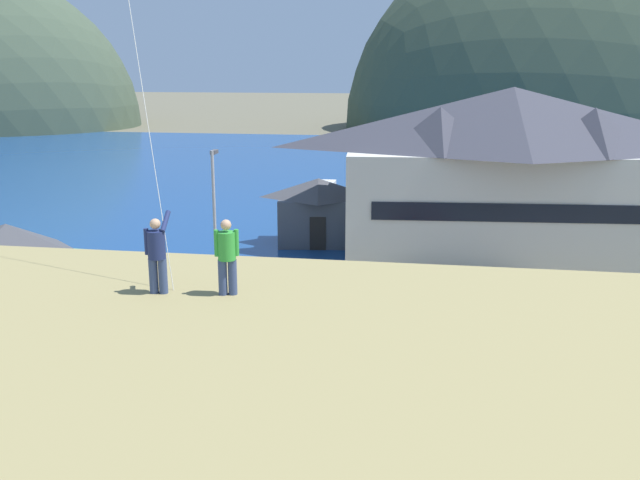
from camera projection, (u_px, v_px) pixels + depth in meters
ground_plane at (259, 397)px, 26.51m from camera, size 600.00×600.00×0.00m
parking_lot_pad at (286, 345)px, 31.29m from camera, size 40.00×20.00×0.10m
bay_water at (379, 170)px, 83.96m from camera, size 360.00×84.00×0.03m
far_hill_east_peak at (565, 130)px, 136.72m from camera, size 86.69×62.85×80.49m
harbor_lodge at (509, 169)px, 44.29m from camera, size 22.42×11.24×11.00m
storage_shed_near_lot at (11, 270)px, 34.16m from camera, size 8.17×6.16×4.84m
storage_shed_waterside at (318, 210)px, 48.77m from camera, size 6.45×4.99×4.68m
wharf_dock at (361, 208)px, 60.06m from camera, size 3.20×15.80×0.70m
moored_boat_wharfside at (328, 196)px, 63.41m from camera, size 2.15×6.38×2.16m
parked_car_front_row_silver at (273, 379)px, 25.54m from camera, size 4.21×2.07×1.82m
parked_car_front_row_end at (124, 344)px, 28.78m from camera, size 4.35×2.37×1.82m
parked_car_mid_row_far at (280, 311)px, 32.65m from camera, size 4.22×2.09×1.82m
parked_car_mid_row_center at (498, 387)px, 24.94m from camera, size 4.30×2.26×1.82m
parked_car_front_row_red at (443, 325)px, 30.94m from camera, size 4.26×2.18×1.82m
parking_light_pole at (215, 216)px, 36.24m from camera, size 0.24×0.78×7.97m
person_kite_flyer at (157, 253)px, 15.63m from camera, size 0.52×0.67×1.86m
person_companion at (227, 255)px, 15.53m from camera, size 0.54×0.40×1.74m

